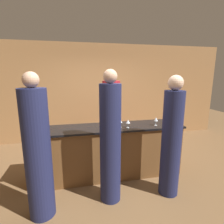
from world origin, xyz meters
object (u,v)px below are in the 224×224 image
Objects in this scene: bartender at (111,119)px; guest_1 at (110,142)px; guest_0 at (171,141)px; guest_2 at (38,153)px; wine_bottle_0 at (173,118)px.

guest_1 is (-0.31, -1.42, 0.02)m from bartender.
bartender is 1.62m from guest_0.
bartender is at bearing 49.87° from guest_2.
guest_1 is 1.00m from guest_2.
bartender reaches higher than guest_2.
guest_2 is (-1.95, -0.06, 0.01)m from guest_0.
bartender is 1.45m from guest_1.
guest_0 is 0.77m from wine_bottle_0.
guest_2 is at bearing -163.55° from wine_bottle_0.
bartender is 2.01m from guest_2.
guest_2 is (-0.99, -0.12, -0.03)m from guest_1.
wine_bottle_0 is (2.35, 0.69, 0.18)m from guest_2.
wine_bottle_0 is (1.06, -0.84, 0.17)m from bartender.
guest_1 is 1.49m from wine_bottle_0.
wine_bottle_0 is at bearing 22.99° from guest_1.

